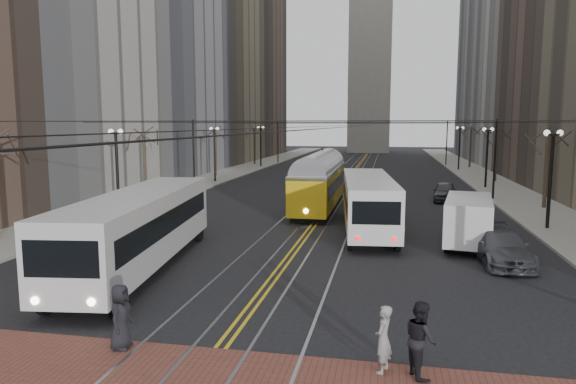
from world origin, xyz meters
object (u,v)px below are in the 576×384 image
at_px(cargo_van, 468,222).
at_px(sedan_parked, 500,247).
at_px(sedan_grey, 445,192).
at_px(rear_bus, 368,204).
at_px(transit_bus, 140,231).
at_px(pedestrian_b, 383,339).
at_px(pedestrian_c, 421,339).
at_px(streetcar, 320,186).
at_px(pedestrian_a, 121,316).

xyz_separation_m(cargo_van, sedan_parked, (0.99, -2.93, -0.51)).
relative_size(sedan_grey, sedan_parked, 0.88).
bearing_deg(rear_bus, transit_bus, -138.74).
height_order(transit_bus, cargo_van, transit_bus).
distance_m(pedestrian_b, pedestrian_c, 0.91).
distance_m(streetcar, pedestrian_a, 25.17).
xyz_separation_m(streetcar, sedan_grey, (9.52, 5.37, -0.84)).
distance_m(rear_bus, sedan_parked, 8.56).
xyz_separation_m(cargo_van, pedestrian_b, (-4.06, -14.43, -0.37)).
distance_m(cargo_van, sedan_grey, 16.01).
relative_size(transit_bus, cargo_van, 2.34).
bearing_deg(cargo_van, sedan_parked, -62.60).
height_order(streetcar, cargo_van, streetcar).
bearing_deg(streetcar, cargo_van, -50.12).
distance_m(cargo_van, pedestrian_a, 18.28).
height_order(sedan_grey, sedan_parked, sedan_grey).
height_order(transit_bus, sedan_grey, transit_bus).
relative_size(streetcar, pedestrian_c, 7.17).
bearing_deg(cargo_van, transit_bus, -145.35).
height_order(streetcar, pedestrian_c, streetcar).
bearing_deg(pedestrian_a, pedestrian_b, -93.54).
bearing_deg(pedestrian_b, sedan_parked, 173.95).
relative_size(streetcar, pedestrian_a, 7.44).
bearing_deg(rear_bus, pedestrian_c, -89.32).
bearing_deg(sedan_parked, transit_bus, -168.51).
distance_m(cargo_van, sedan_parked, 3.14).
relative_size(streetcar, sedan_parked, 2.67).
height_order(streetcar, pedestrian_a, streetcar).
relative_size(sedan_grey, pedestrian_b, 2.59).
bearing_deg(streetcar, pedestrian_a, -95.42).
bearing_deg(cargo_van, pedestrian_b, -97.02).
relative_size(rear_bus, cargo_van, 2.14).
height_order(streetcar, pedestrian_b, streetcar).
bearing_deg(pedestrian_b, rear_bus, -158.72).
xyz_separation_m(rear_bus, sedan_parked, (6.15, -5.89, -0.83)).
relative_size(transit_bus, pedestrian_a, 7.22).
height_order(pedestrian_a, pedestrian_b, pedestrian_a).
xyz_separation_m(transit_bus, pedestrian_b, (10.35, -7.42, -0.77)).
distance_m(transit_bus, sedan_parked, 15.96).
distance_m(transit_bus, streetcar, 18.46).
bearing_deg(streetcar, pedestrian_b, -79.23).
xyz_separation_m(pedestrian_a, pedestrian_b, (7.15, 0.00, -0.05)).
bearing_deg(rear_bus, streetcar, 110.73).
height_order(sedan_parked, pedestrian_b, pedestrian_b).
relative_size(sedan_parked, pedestrian_b, 2.94).
bearing_deg(rear_bus, sedan_grey, 60.60).
height_order(transit_bus, streetcar, transit_bus).
distance_m(sedan_parked, pedestrian_c, 12.23).
distance_m(pedestrian_a, pedestrian_b, 7.15).
bearing_deg(pedestrian_c, rear_bus, -14.15).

